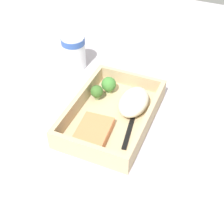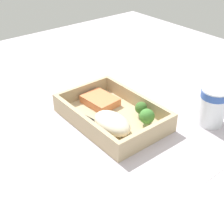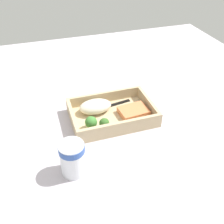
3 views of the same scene
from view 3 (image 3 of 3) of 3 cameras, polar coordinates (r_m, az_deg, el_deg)
The scene contains 10 objects.
ground_plane at distance 93.79cm, azimuth -0.00°, elevation -1.80°, with size 160.00×160.00×2.00cm, color #B7AEB8.
takeout_tray at distance 92.80cm, azimuth -0.00°, elevation -1.03°, with size 28.87×19.58×1.20cm, color tan.
tray_rim at distance 91.19cm, azimuth -0.00°, elevation 0.27°, with size 28.87×19.58×4.07cm.
salmon_fillet at distance 92.67cm, azimuth 4.68°, elevation 0.09°, with size 9.73×7.43×2.22cm, color #E37E4C.
mashed_potatoes at distance 93.09cm, azimuth -3.65°, elevation 1.21°, with size 11.51×7.28×4.49cm, color beige.
broccoli_floret_1 at distance 85.62cm, azimuth -4.57°, elevation -2.27°, with size 4.00×4.00×4.66cm.
broccoli_floret_2 at distance 85.11cm, azimuth -1.69°, elevation -2.48°, with size 3.36×3.36×4.29cm.
fork at distance 96.43cm, azimuth -0.85°, elevation 1.24°, with size 15.87×4.04×0.44cm.
paper_cup at distance 72.25cm, azimuth -8.59°, elevation -9.67°, with size 7.05×7.05×10.25cm.
receipt_slip at distance 85.45cm, azimuth -15.72°, elevation -7.21°, with size 8.80×12.21×0.24cm, color white.
Camera 3 is at (22.31, 69.52, 57.88)cm, focal length 42.00 mm.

